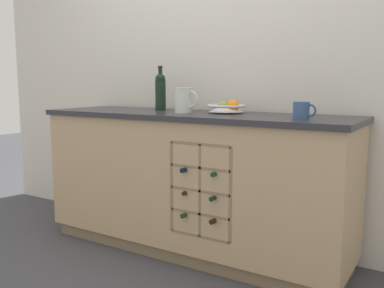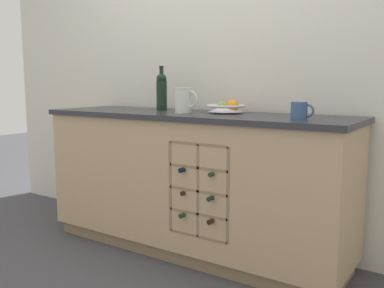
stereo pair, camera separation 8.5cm
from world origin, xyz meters
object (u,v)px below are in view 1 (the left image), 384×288
Objects in this scene: white_pitcher at (183,100)px; ceramic_mug at (302,111)px; fruit_bowl at (227,107)px; standing_wine_bottle at (160,91)px.

ceramic_mug is (0.82, -0.09, -0.04)m from white_pitcher.
ceramic_mug reaches higher than fruit_bowl.
white_pitcher is 0.55× the size of standing_wine_bottle.
white_pitcher is at bearing -154.61° from fruit_bowl.
standing_wine_bottle reaches higher than fruit_bowl.
standing_wine_bottle is at bearing 179.62° from fruit_bowl.
fruit_bowl is 1.95× the size of ceramic_mug.
white_pitcher is at bearing -24.24° from standing_wine_bottle.
fruit_bowl is 0.79× the size of standing_wine_bottle.
fruit_bowl is at bearing 159.42° from ceramic_mug.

